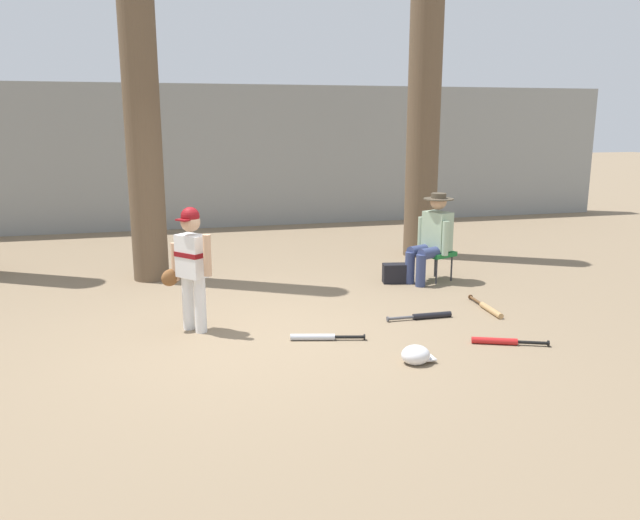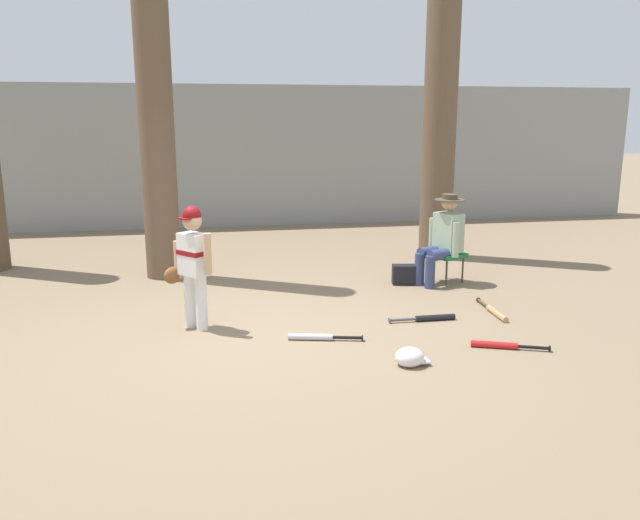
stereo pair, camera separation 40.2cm
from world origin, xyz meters
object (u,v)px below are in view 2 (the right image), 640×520
bat_black_composite (430,318)px  batting_helmet_white (410,357)px  tree_behind_spectator (441,101)px  bat_aluminum_silver (317,337)px  folding_stool (447,256)px  young_ballplayer (192,259)px  handbag_beside_stool (405,275)px  tree_near_player (153,69)px  bat_wood_tan (495,312)px  seated_spectator (443,237)px  bat_red_barrel (500,345)px

bat_black_composite → batting_helmet_white: bearing=-118.2°
tree_behind_spectator → bat_black_composite: tree_behind_spectator is taller
bat_aluminum_silver → batting_helmet_white: 1.07m
bat_aluminum_silver → folding_stool: bearing=41.8°
young_ballplayer → bat_black_composite: bearing=-5.6°
folding_stool → bat_black_composite: folding_stool is taller
bat_black_composite → handbag_beside_stool: bearing=81.6°
bat_black_composite → folding_stool: bearing=62.4°
tree_near_player → batting_helmet_white: bearing=-58.5°
bat_wood_tan → young_ballplayer: bearing=177.1°
bat_black_composite → tree_near_player: bearing=138.5°
young_ballplayer → seated_spectator: 3.49m
handbag_beside_stool → bat_aluminum_silver: size_ratio=0.46×
handbag_beside_stool → batting_helmet_white: (-0.86, -2.75, -0.05)m
bat_aluminum_silver → bat_wood_tan: size_ratio=0.92×
seated_spectator → bat_aluminum_silver: 2.86m
seated_spectator → bat_red_barrel: seated_spectator is taller
seated_spectator → bat_black_composite: seated_spectator is taller
handbag_beside_stool → batting_helmet_white: 2.88m
handbag_beside_stool → bat_wood_tan: 1.60m
bat_wood_tan → bat_aluminum_silver: bearing=-168.1°
batting_helmet_white → seated_spectator: bearing=63.3°
bat_aluminum_silver → bat_wood_tan: same height
young_ballplayer → bat_aluminum_silver: size_ratio=1.76×
folding_stool → batting_helmet_white: (-1.44, -2.73, -0.29)m
tree_near_player → seated_spectator: (3.69, -1.11, -2.17)m
seated_spectator → handbag_beside_stool: 0.71m
tree_behind_spectator → bat_black_composite: size_ratio=7.69×
tree_behind_spectator → seated_spectator: 2.50m
handbag_beside_stool → bat_wood_tan: bearing=-69.1°
bat_black_composite → bat_red_barrel: bearing=-68.6°
tree_behind_spectator → batting_helmet_white: size_ratio=18.47×
tree_behind_spectator → bat_red_barrel: bearing=-102.2°
tree_behind_spectator → seated_spectator: bearing=-108.0°
tree_near_player → tree_behind_spectator: size_ratio=1.08×
young_ballplayer → seated_spectator: young_ballplayer is taller
young_ballplayer → bat_red_barrel: (2.90, -1.18, -0.71)m
bat_black_composite → batting_helmet_white: 1.34m
handbag_beside_stool → bat_red_barrel: (0.14, -2.51, -0.10)m
batting_helmet_white → bat_black_composite: bearing=61.8°
tree_near_player → bat_red_barrel: tree_near_player is taller
bat_aluminum_silver → bat_wood_tan: (2.14, 0.45, -0.00)m
bat_aluminum_silver → tree_behind_spectator: bearing=53.7°
young_ballplayer → seated_spectator: bearing=21.2°
bat_black_composite → bat_aluminum_silver: 1.39m
tree_behind_spectator → handbag_beside_stool: 2.99m
tree_behind_spectator → bat_aluminum_silver: 5.01m
seated_spectator → bat_wood_tan: 1.56m
bat_red_barrel → batting_helmet_white: (-1.00, -0.24, 0.04)m
bat_black_composite → bat_red_barrel: 1.01m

